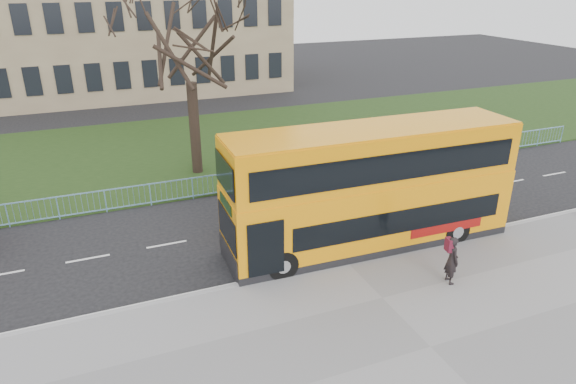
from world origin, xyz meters
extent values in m
plane|color=black|center=(0.00, 0.00, 0.00)|extent=(120.00, 120.00, 0.00)
cube|color=slate|center=(0.00, -6.75, 0.06)|extent=(80.00, 10.50, 0.12)
cube|color=gray|center=(0.00, -1.55, 0.07)|extent=(80.00, 0.20, 0.14)
cube|color=#1C3312|center=(0.00, 14.30, 0.04)|extent=(80.00, 15.40, 0.08)
cube|color=#7D674F|center=(-5.00, 35.00, 7.00)|extent=(30.00, 15.00, 14.00)
cube|color=orange|center=(1.53, -0.50, 1.46)|extent=(11.50, 3.02, 2.12)
cube|color=orange|center=(1.53, -0.50, 2.70)|extent=(11.50, 3.02, 0.37)
cube|color=orange|center=(1.53, -0.50, 3.84)|extent=(11.45, 2.96, 1.91)
cube|color=black|center=(2.15, -1.89, 1.54)|extent=(8.82, 0.27, 0.93)
cube|color=black|center=(1.49, -1.85, 3.74)|extent=(10.52, 0.31, 1.03)
cylinder|color=black|center=(-2.59, -1.62, 0.57)|extent=(1.14, 0.33, 1.13)
cylinder|color=black|center=(4.82, -1.82, 0.57)|extent=(1.14, 0.33, 1.13)
imported|color=black|center=(2.68, -4.17, 1.00)|extent=(0.52, 0.70, 1.76)
camera|label=1|loc=(-8.31, -16.22, 10.08)|focal=32.00mm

